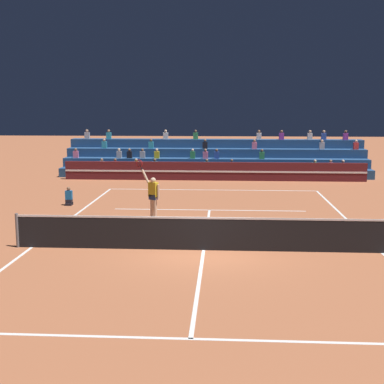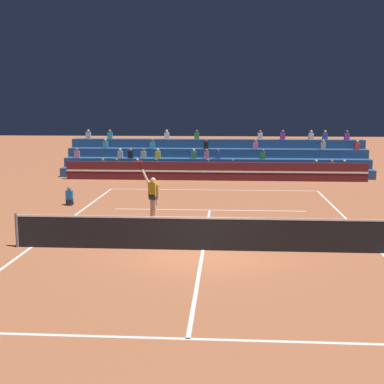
# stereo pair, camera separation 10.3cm
# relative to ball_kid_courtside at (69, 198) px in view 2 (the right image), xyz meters

# --- Properties ---
(ground_plane) EXTENTS (120.00, 120.00, 0.00)m
(ground_plane) POSITION_rel_ball_kid_courtside_xyz_m (6.38, -7.16, -0.33)
(ground_plane) COLOR #AD603D
(court_lines) EXTENTS (11.10, 23.90, 0.01)m
(court_lines) POSITION_rel_ball_kid_courtside_xyz_m (6.38, -7.16, -0.33)
(court_lines) COLOR white
(court_lines) RESTS_ON ground
(tennis_net) EXTENTS (12.00, 0.10, 1.10)m
(tennis_net) POSITION_rel_ball_kid_courtside_xyz_m (6.38, -7.16, 0.21)
(tennis_net) COLOR slate
(tennis_net) RESTS_ON ground
(sponsor_banner_wall) EXTENTS (18.00, 0.26, 1.10)m
(sponsor_banner_wall) POSITION_rel_ball_kid_courtside_xyz_m (6.38, 8.37, 0.22)
(sponsor_banner_wall) COLOR #51191E
(sponsor_banner_wall) RESTS_ON ground
(bleacher_stand) EXTENTS (19.43, 3.80, 2.83)m
(bleacher_stand) POSITION_rel_ball_kid_courtside_xyz_m (6.37, 11.54, 0.50)
(bleacher_stand) COLOR navy
(bleacher_stand) RESTS_ON ground
(ball_kid_courtside) EXTENTS (0.30, 0.36, 0.84)m
(ball_kid_courtside) POSITION_rel_ball_kid_courtside_xyz_m (0.00, 0.00, 0.00)
(ball_kid_courtside) COLOR black
(ball_kid_courtside) RESTS_ON ground
(tennis_player) EXTENTS (1.03, 0.70, 2.43)m
(tennis_player) POSITION_rel_ball_kid_courtside_xyz_m (4.22, -2.95, 0.65)
(tennis_player) COLOR beige
(tennis_player) RESTS_ON ground
(tennis_ball) EXTENTS (0.07, 0.07, 0.07)m
(tennis_ball) POSITION_rel_ball_kid_courtside_xyz_m (2.46, -4.00, -0.30)
(tennis_ball) COLOR #C6DB33
(tennis_ball) RESTS_ON ground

